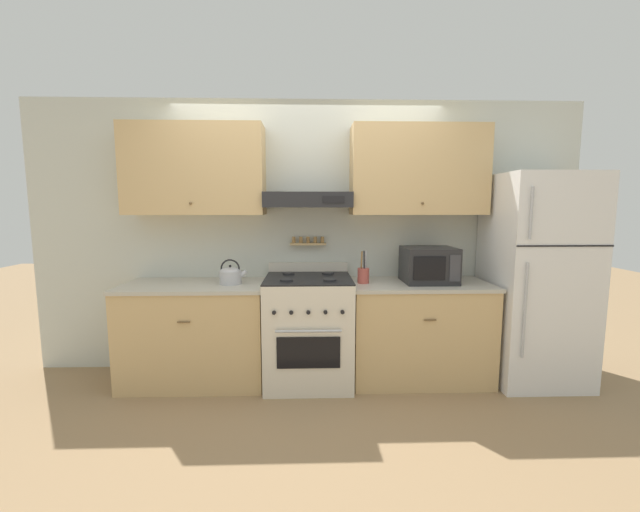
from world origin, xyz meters
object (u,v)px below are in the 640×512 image
tea_kettle (231,275)px  microwave (429,265)px  utensil_crock (363,275)px  refrigerator (536,279)px  stove_range (308,329)px

tea_kettle → microwave: size_ratio=0.55×
tea_kettle → utensil_crock: size_ratio=0.87×
refrigerator → tea_kettle: 2.71m
microwave → stove_range: bearing=-178.0°
refrigerator → microwave: 0.96m
refrigerator → stove_range: bearing=179.6°
tea_kettle → stove_range: bearing=-1.7°
utensil_crock → refrigerator: bearing=-1.3°
stove_range → utensil_crock: 0.69m
refrigerator → utensil_crock: size_ratio=6.42×
microwave → utensil_crock: size_ratio=1.57×
utensil_crock → microwave: bearing=1.7°
stove_range → tea_kettle: (-0.68, 0.02, 0.49)m
utensil_crock → tea_kettle: bearing=-180.0°
tea_kettle → utensil_crock: 1.17m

